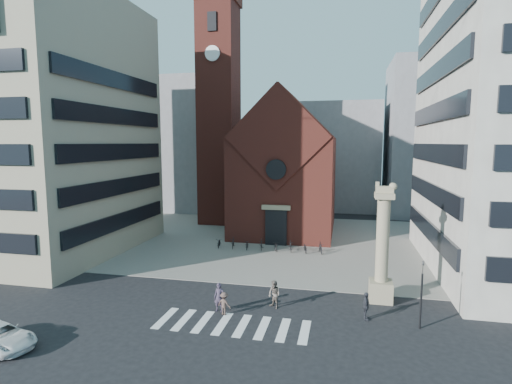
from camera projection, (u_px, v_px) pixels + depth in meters
ground at (236, 305)px, 28.15m from camera, size 120.00×120.00×0.00m
piazza at (279, 241)px, 46.57m from camera, size 46.00×30.00×0.05m
zebra_crossing at (232, 325)px, 25.13m from camera, size 10.20×3.20×0.01m
church at (287, 169)px, 51.44m from camera, size 12.00×16.65×18.00m
campanile at (219, 111)px, 55.48m from camera, size 5.50×5.50×31.20m
building_left at (38, 127)px, 41.35m from camera, size 18.00×20.00×26.00m
bg_block_left at (186, 145)px, 69.83m from camera, size 16.00×14.00×22.00m
bg_block_mid at (337, 156)px, 69.39m from camera, size 14.00×12.00×18.00m
bg_block_right at (441, 139)px, 62.71m from camera, size 16.00×14.00×24.00m
lion_column at (382, 254)px, 28.51m from camera, size 1.63×1.60×8.68m
traffic_light at (421, 293)px, 24.35m from camera, size 0.13×0.16×4.30m
pedestrian_0 at (219, 297)px, 27.03m from camera, size 0.73×0.50×1.97m
pedestrian_1 at (274, 294)px, 27.58m from camera, size 1.19×1.15×1.93m
pedestrian_2 at (366, 306)px, 25.71m from camera, size 0.52×1.10×1.84m
pedestrian_3 at (224, 304)px, 26.52m from camera, size 1.12×0.85×1.53m
scooter_0 at (219, 243)px, 43.56m from camera, size 1.02×1.96×0.98m
scooter_1 at (233, 243)px, 43.22m from camera, size 0.87×1.88×1.09m
scooter_2 at (247, 244)px, 42.89m from camera, size 1.02×1.96×0.98m
scooter_3 at (261, 245)px, 42.55m from camera, size 0.87×1.88×1.09m
scooter_4 at (276, 246)px, 42.23m from camera, size 1.02×1.96×0.98m
scooter_5 at (291, 246)px, 41.89m from camera, size 0.87×1.88×1.09m
scooter_6 at (305, 247)px, 41.56m from camera, size 1.02×1.96×0.98m
scooter_7 at (321, 248)px, 41.22m from camera, size 0.87×1.88×1.09m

